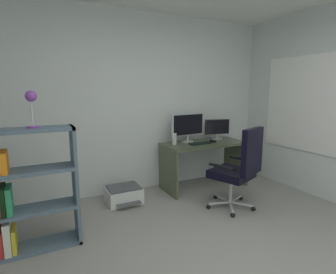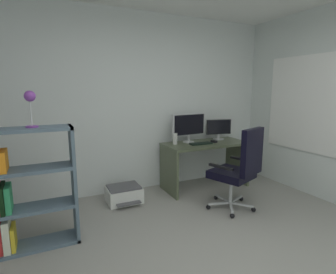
{
  "view_description": "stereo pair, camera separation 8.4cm",
  "coord_description": "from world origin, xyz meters",
  "px_view_note": "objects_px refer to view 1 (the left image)",
  "views": [
    {
      "loc": [
        -1.37,
        -1.48,
        1.54
      ],
      "look_at": [
        0.21,
        1.64,
        0.92
      ],
      "focal_mm": 28.78,
      "sensor_mm": 36.0,
      "label": 1
    },
    {
      "loc": [
        -1.29,
        -1.52,
        1.54
      ],
      "look_at": [
        0.21,
        1.64,
        0.92
      ],
      "focal_mm": 28.78,
      "sensor_mm": 36.0,
      "label": 2
    }
  ],
  "objects_px": {
    "desk": "(204,155)",
    "keyboard": "(200,143)",
    "desktop_speaker": "(174,139)",
    "computer_mouse": "(213,141)",
    "bookshelf": "(13,196)",
    "monitor_main": "(188,125)",
    "desk_lamp": "(31,102)",
    "monitor_secondary": "(217,128)",
    "office_chair": "(239,167)",
    "printer": "(124,194)"
  },
  "relations": [
    {
      "from": "desk",
      "to": "keyboard",
      "type": "distance_m",
      "value": 0.26
    },
    {
      "from": "keyboard",
      "to": "desktop_speaker",
      "type": "height_order",
      "value": "desktop_speaker"
    },
    {
      "from": "computer_mouse",
      "to": "bookshelf",
      "type": "bearing_deg",
      "value": -169.09
    },
    {
      "from": "desktop_speaker",
      "to": "bookshelf",
      "type": "height_order",
      "value": "bookshelf"
    },
    {
      "from": "monitor_main",
      "to": "desk_lamp",
      "type": "bearing_deg",
      "value": -159.03
    },
    {
      "from": "desk",
      "to": "monitor_secondary",
      "type": "xyz_separation_m",
      "value": [
        0.35,
        0.15,
        0.39
      ]
    },
    {
      "from": "desktop_speaker",
      "to": "office_chair",
      "type": "bearing_deg",
      "value": -67.81
    },
    {
      "from": "desktop_speaker",
      "to": "desk_lamp",
      "type": "distance_m",
      "value": 2.13
    },
    {
      "from": "printer",
      "to": "office_chair",
      "type": "bearing_deg",
      "value": -35.17
    },
    {
      "from": "keyboard",
      "to": "monitor_secondary",
      "type": "bearing_deg",
      "value": 25.48
    },
    {
      "from": "monitor_main",
      "to": "desk_lamp",
      "type": "relative_size",
      "value": 1.74
    },
    {
      "from": "desk",
      "to": "desk_lamp",
      "type": "xyz_separation_m",
      "value": [
        -2.37,
        -0.68,
        0.91
      ]
    },
    {
      "from": "desk",
      "to": "printer",
      "type": "distance_m",
      "value": 1.4
    },
    {
      "from": "computer_mouse",
      "to": "desk_lamp",
      "type": "relative_size",
      "value": 0.3
    },
    {
      "from": "printer",
      "to": "desk_lamp",
      "type": "bearing_deg",
      "value": -147.4
    },
    {
      "from": "computer_mouse",
      "to": "desktop_speaker",
      "type": "bearing_deg",
      "value": 164.47
    },
    {
      "from": "desktop_speaker",
      "to": "bookshelf",
      "type": "xyz_separation_m",
      "value": [
        -2.1,
        -0.78,
        -0.24
      ]
    },
    {
      "from": "desk",
      "to": "office_chair",
      "type": "relative_size",
      "value": 1.22
    },
    {
      "from": "desk",
      "to": "computer_mouse",
      "type": "height_order",
      "value": "computer_mouse"
    },
    {
      "from": "desk",
      "to": "desk_lamp",
      "type": "distance_m",
      "value": 2.63
    },
    {
      "from": "bookshelf",
      "to": "desk",
      "type": "bearing_deg",
      "value": 14.63
    },
    {
      "from": "monitor_secondary",
      "to": "desktop_speaker",
      "type": "xyz_separation_m",
      "value": [
        -0.83,
        -0.05,
        -0.1
      ]
    },
    {
      "from": "desk",
      "to": "office_chair",
      "type": "height_order",
      "value": "office_chair"
    },
    {
      "from": "bookshelf",
      "to": "office_chair",
      "type": "bearing_deg",
      "value": -4.94
    },
    {
      "from": "desk_lamp",
      "to": "printer",
      "type": "relative_size",
      "value": 0.73
    },
    {
      "from": "desktop_speaker",
      "to": "office_chair",
      "type": "distance_m",
      "value": 1.1
    },
    {
      "from": "office_chair",
      "to": "computer_mouse",
      "type": "bearing_deg",
      "value": 76.46
    },
    {
      "from": "office_chair",
      "to": "keyboard",
      "type": "bearing_deg",
      "value": 93.57
    },
    {
      "from": "monitor_main",
      "to": "desktop_speaker",
      "type": "bearing_deg",
      "value": -169.79
    },
    {
      "from": "bookshelf",
      "to": "printer",
      "type": "xyz_separation_m",
      "value": [
        1.26,
        0.66,
        -0.46
      ]
    },
    {
      "from": "keyboard",
      "to": "bookshelf",
      "type": "bearing_deg",
      "value": -164.66
    },
    {
      "from": "monitor_secondary",
      "to": "keyboard",
      "type": "distance_m",
      "value": 0.56
    },
    {
      "from": "desk",
      "to": "keyboard",
      "type": "relative_size",
      "value": 3.87
    },
    {
      "from": "office_chair",
      "to": "bookshelf",
      "type": "bearing_deg",
      "value": 175.06
    },
    {
      "from": "monitor_main",
      "to": "bookshelf",
      "type": "relative_size",
      "value": 0.49
    },
    {
      "from": "monitor_main",
      "to": "monitor_secondary",
      "type": "bearing_deg",
      "value": 0.02
    },
    {
      "from": "desk",
      "to": "bookshelf",
      "type": "distance_m",
      "value": 2.68
    },
    {
      "from": "computer_mouse",
      "to": "office_chair",
      "type": "height_order",
      "value": "office_chair"
    },
    {
      "from": "bookshelf",
      "to": "monitor_secondary",
      "type": "bearing_deg",
      "value": 15.66
    },
    {
      "from": "desk_lamp",
      "to": "bookshelf",
      "type": "bearing_deg",
      "value": 179.92
    },
    {
      "from": "bookshelf",
      "to": "computer_mouse",
      "type": "bearing_deg",
      "value": 13.1
    },
    {
      "from": "monitor_secondary",
      "to": "keyboard",
      "type": "height_order",
      "value": "monitor_secondary"
    },
    {
      "from": "monitor_secondary",
      "to": "computer_mouse",
      "type": "height_order",
      "value": "monitor_secondary"
    },
    {
      "from": "keyboard",
      "to": "computer_mouse",
      "type": "relative_size",
      "value": 3.4
    },
    {
      "from": "desk",
      "to": "monitor_main",
      "type": "relative_size",
      "value": 2.23
    },
    {
      "from": "keyboard",
      "to": "printer",
      "type": "height_order",
      "value": "keyboard"
    },
    {
      "from": "monitor_main",
      "to": "monitor_secondary",
      "type": "xyz_separation_m",
      "value": [
        0.57,
        0.0,
        -0.08
      ]
    },
    {
      "from": "monitor_secondary",
      "to": "desktop_speaker",
      "type": "height_order",
      "value": "monitor_secondary"
    },
    {
      "from": "monitor_main",
      "to": "keyboard",
      "type": "height_order",
      "value": "monitor_main"
    },
    {
      "from": "office_chair",
      "to": "printer",
      "type": "distance_m",
      "value": 1.6
    }
  ]
}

